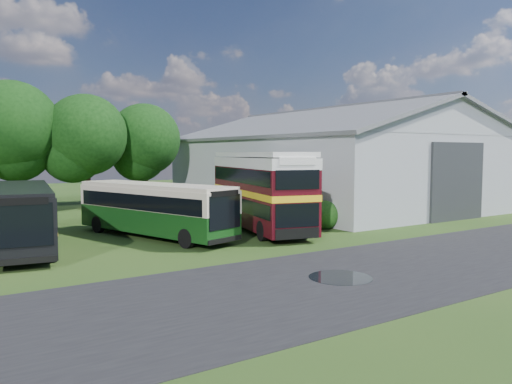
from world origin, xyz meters
TOP-DOWN VIEW (x-y plane):
  - ground at (0.00, 0.00)m, footprint 120.00×120.00m
  - asphalt_road at (3.00, -3.00)m, footprint 60.00×8.00m
  - puddle at (-1.50, -3.00)m, footprint 2.20×2.20m
  - storage_shed at (15.00, 15.98)m, footprint 18.80×24.80m
  - tree_mid at (-8.00, 24.80)m, footprint 6.80×6.80m
  - tree_right_a at (-3.00, 23.80)m, footprint 6.26×6.26m
  - tree_right_b at (2.00, 24.60)m, footprint 5.98×5.98m
  - shrub_front at (5.60, 6.00)m, footprint 1.70×1.70m
  - shrub_mid at (5.60, 8.00)m, footprint 1.60×1.60m
  - shrub_back at (5.60, 10.00)m, footprint 1.80×1.80m
  - bus_green_single at (-3.65, 8.54)m, footprint 5.12×10.23m
  - bus_maroon_double at (2.25, 7.58)m, footprint 4.93×10.48m
  - bus_dark_single at (-9.75, 8.97)m, footprint 3.84×10.51m

SIDE VIEW (x-z plane):
  - ground at x=0.00m, z-range 0.00..0.00m
  - asphalt_road at x=3.00m, z-range -0.01..0.01m
  - puddle at x=-1.50m, z-range -0.01..0.01m
  - shrub_front at x=5.60m, z-range -0.85..0.85m
  - shrub_mid at x=5.60m, z-range -0.80..0.80m
  - shrub_back at x=5.60m, z-range -0.90..0.90m
  - bus_green_single at x=-3.65m, z-range 0.09..2.84m
  - bus_dark_single at x=-9.75m, z-range 0.09..2.93m
  - bus_maroon_double at x=2.25m, z-range 0.00..4.36m
  - storage_shed at x=15.00m, z-range 0.09..8.24m
  - tree_right_b at x=2.00m, z-range 1.21..9.66m
  - tree_right_a at x=-3.00m, z-range 1.27..10.10m
  - tree_mid at x=-8.00m, z-range 1.38..10.98m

